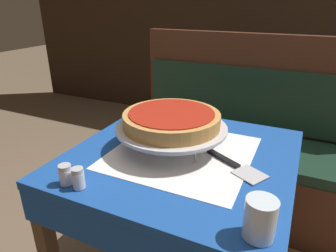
{
  "coord_description": "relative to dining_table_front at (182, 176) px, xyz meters",
  "views": [
    {
      "loc": [
        0.36,
        -0.89,
        1.28
      ],
      "look_at": [
        -0.05,
        -0.01,
        0.86
      ],
      "focal_mm": 32.0,
      "sensor_mm": 36.0,
      "label": 1
    }
  ],
  "objects": [
    {
      "name": "pizza_pan_stand",
      "position": [
        -0.05,
        0.02,
        0.18
      ],
      "size": [
        0.41,
        0.41,
        0.09
      ],
      "color": "#ADADB2",
      "rests_on": "dining_table_front"
    },
    {
      "name": "dining_table_rear",
      "position": [
        0.29,
        1.79,
        -0.02
      ],
      "size": [
        0.63,
        0.63,
        0.76
      ],
      "color": "beige",
      "rests_on": "ground_plane"
    },
    {
      "name": "salt_shaker",
      "position": [
        -0.24,
        -0.33,
        0.13
      ],
      "size": [
        0.04,
        0.04,
        0.06
      ],
      "color": "silver",
      "rests_on": "dining_table_front"
    },
    {
      "name": "booth_bench",
      "position": [
        0.06,
        0.85,
        -0.35
      ],
      "size": [
        1.49,
        0.54,
        1.09
      ],
      "color": "#4C2819",
      "rests_on": "ground_plane"
    },
    {
      "name": "water_glass_near",
      "position": [
        0.32,
        -0.31,
        0.15
      ],
      "size": [
        0.07,
        0.07,
        0.1
      ],
      "color": "silver",
      "rests_on": "dining_table_front"
    },
    {
      "name": "pepper_shaker",
      "position": [
        -0.19,
        -0.33,
        0.13
      ],
      "size": [
        0.04,
        0.04,
        0.06
      ],
      "color": "silver",
      "rests_on": "dining_table_front"
    },
    {
      "name": "deep_dish_pizza",
      "position": [
        -0.05,
        0.02,
        0.21
      ],
      "size": [
        0.35,
        0.35,
        0.05
      ],
      "color": "#C68E47",
      "rests_on": "pizza_pan_stand"
    },
    {
      "name": "pizza_server",
      "position": [
        0.2,
        -0.02,
        0.1
      ],
      "size": [
        0.23,
        0.16,
        0.01
      ],
      "color": "#BCBCC1",
      "rests_on": "dining_table_front"
    },
    {
      "name": "back_wall_panel",
      "position": [
        0.0,
        2.27,
        0.53
      ],
      "size": [
        6.0,
        0.04,
        2.4
      ],
      "primitive_type": "cube",
      "color": "black",
      "rests_on": "ground_plane"
    },
    {
      "name": "dining_table_front",
      "position": [
        0.0,
        0.0,
        0.0
      ],
      "size": [
        0.78,
        0.78,
        0.77
      ],
      "color": "#194799",
      "rests_on": "ground_plane"
    },
    {
      "name": "condiment_caddy",
      "position": [
        0.27,
        1.71,
        0.14
      ],
      "size": [
        0.15,
        0.15,
        0.18
      ],
      "color": "black",
      "rests_on": "dining_table_rear"
    }
  ]
}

